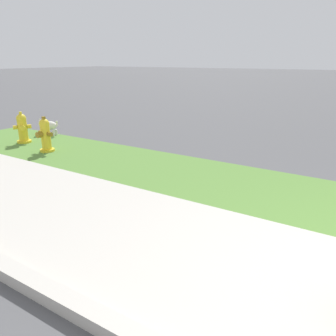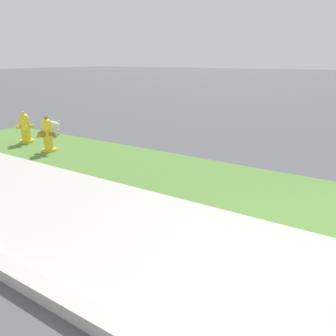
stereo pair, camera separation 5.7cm
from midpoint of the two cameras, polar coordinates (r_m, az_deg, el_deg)
The scene contains 3 objects.
fire_hydrant_mid_block at distance 8.08m, azimuth -24.19°, elevation 6.35°, with size 0.35×0.36×0.70m.
fire_hydrant_across_street at distance 7.11m, azimuth -20.80°, elevation 5.39°, with size 0.37×0.34×0.72m.
small_white_dog at distance 8.69m, azimuth -20.30°, elevation 6.96°, with size 0.53×0.31×0.43m.
Camera 1 is at (-0.65, -2.47, 1.81)m, focal length 35.00 mm.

